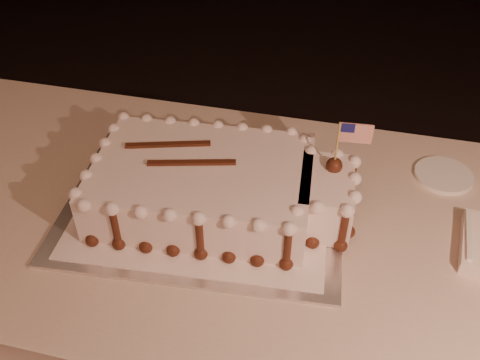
% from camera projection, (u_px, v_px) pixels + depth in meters
% --- Properties ---
extents(room_shell, '(6.10, 8.10, 2.90)m').
position_uv_depth(room_shell, '(102.00, 112.00, 0.26)').
color(room_shell, black).
rests_on(room_shell, ground).
extents(banquet_table, '(2.40, 0.80, 0.75)m').
position_uv_depth(banquet_table, '(269.00, 326.00, 1.37)').
color(banquet_table, beige).
rests_on(banquet_table, ground).
extents(cake_board, '(0.63, 0.49, 0.01)m').
position_uv_depth(cake_board, '(204.00, 206.00, 1.16)').
color(cake_board, silver).
rests_on(cake_board, banquet_table).
extents(doily, '(0.56, 0.45, 0.00)m').
position_uv_depth(doily, '(204.00, 204.00, 1.16)').
color(doily, white).
rests_on(doily, cake_board).
extents(sheet_cake, '(0.57, 0.35, 0.22)m').
position_uv_depth(sheet_cake, '(218.00, 187.00, 1.12)').
color(sheet_cake, white).
rests_on(sheet_cake, doily).
extents(side_plate, '(0.13, 0.13, 0.01)m').
position_uv_depth(side_plate, '(444.00, 175.00, 1.24)').
color(side_plate, white).
rests_on(side_plate, banquet_table).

